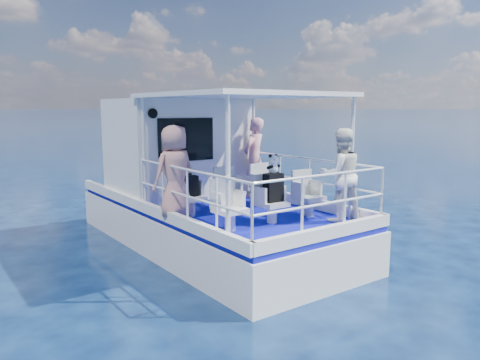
% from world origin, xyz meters
% --- Properties ---
extents(ground, '(2000.00, 2000.00, 0.00)m').
position_xyz_m(ground, '(0.00, 0.00, 0.00)').
color(ground, black).
rests_on(ground, ground).
extents(hull, '(3.00, 7.00, 1.60)m').
position_xyz_m(hull, '(0.00, 1.00, 0.00)').
color(hull, white).
rests_on(hull, ground).
extents(deck, '(2.90, 6.90, 0.10)m').
position_xyz_m(deck, '(0.00, 1.00, 0.85)').
color(deck, '#090B83').
rests_on(deck, hull).
extents(cabin, '(2.85, 2.00, 2.20)m').
position_xyz_m(cabin, '(0.00, 2.30, 2.00)').
color(cabin, white).
rests_on(cabin, deck).
extents(canopy, '(3.00, 3.20, 0.08)m').
position_xyz_m(canopy, '(0.00, -0.20, 3.14)').
color(canopy, white).
rests_on(canopy, cabin).
extents(canopy_posts, '(2.77, 2.97, 2.20)m').
position_xyz_m(canopy_posts, '(0.00, -0.25, 2.00)').
color(canopy_posts, white).
rests_on(canopy_posts, deck).
extents(railings, '(2.84, 3.59, 1.00)m').
position_xyz_m(railings, '(0.00, -0.58, 1.40)').
color(railings, white).
rests_on(railings, deck).
extents(seat_port_fwd, '(0.48, 0.46, 0.38)m').
position_xyz_m(seat_port_fwd, '(-0.90, 0.20, 1.09)').
color(seat_port_fwd, silver).
rests_on(seat_port_fwd, deck).
extents(seat_center_fwd, '(0.48, 0.46, 0.38)m').
position_xyz_m(seat_center_fwd, '(0.00, 0.20, 1.09)').
color(seat_center_fwd, silver).
rests_on(seat_center_fwd, deck).
extents(seat_stbd_fwd, '(0.48, 0.46, 0.38)m').
position_xyz_m(seat_stbd_fwd, '(0.90, 0.20, 1.09)').
color(seat_stbd_fwd, silver).
rests_on(seat_stbd_fwd, deck).
extents(seat_port_aft, '(0.48, 0.46, 0.38)m').
position_xyz_m(seat_port_aft, '(-0.90, -1.10, 1.09)').
color(seat_port_aft, silver).
rests_on(seat_port_aft, deck).
extents(seat_center_aft, '(0.48, 0.46, 0.38)m').
position_xyz_m(seat_center_aft, '(0.00, -1.10, 1.09)').
color(seat_center_aft, silver).
rests_on(seat_center_aft, deck).
extents(seat_stbd_aft, '(0.48, 0.46, 0.38)m').
position_xyz_m(seat_stbd_aft, '(0.90, -1.10, 1.09)').
color(seat_stbd_aft, silver).
rests_on(seat_stbd_aft, deck).
extents(passenger_port_fwd, '(0.69, 0.54, 1.71)m').
position_xyz_m(passenger_port_fwd, '(-1.25, 0.13, 1.76)').
color(passenger_port_fwd, tan).
rests_on(passenger_port_fwd, deck).
extents(passenger_stbd_fwd, '(0.77, 0.65, 1.79)m').
position_xyz_m(passenger_stbd_fwd, '(1.25, 1.03, 1.80)').
color(passenger_stbd_fwd, pink).
rests_on(passenger_stbd_fwd, deck).
extents(passenger_stbd_aft, '(0.97, 0.87, 1.66)m').
position_xyz_m(passenger_stbd_aft, '(1.07, -1.70, 1.73)').
color(passenger_stbd_aft, white).
rests_on(passenger_stbd_aft, deck).
extents(backpack_port, '(0.29, 0.16, 0.38)m').
position_xyz_m(backpack_port, '(-0.92, 0.18, 1.47)').
color(backpack_port, black).
rests_on(backpack_port, seat_port_fwd).
extents(backpack_center, '(0.33, 0.19, 0.50)m').
position_xyz_m(backpack_center, '(0.01, -1.12, 1.53)').
color(backpack_center, black).
rests_on(backpack_center, seat_center_aft).
extents(compact_camera, '(0.10, 0.06, 0.06)m').
position_xyz_m(compact_camera, '(-0.94, 0.18, 1.69)').
color(compact_camera, black).
rests_on(compact_camera, backpack_port).
extents(panda, '(0.22, 0.18, 0.33)m').
position_xyz_m(panda, '(0.01, -1.11, 1.95)').
color(panda, white).
rests_on(panda, backpack_center).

